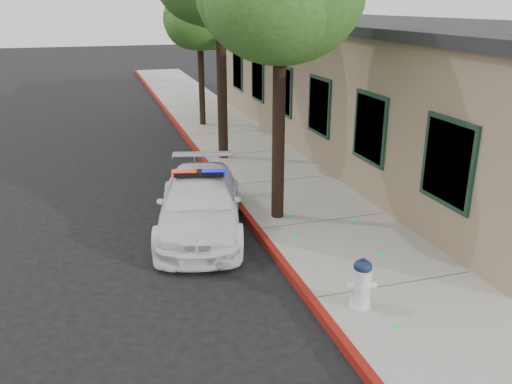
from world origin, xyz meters
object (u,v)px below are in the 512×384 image
object	(u,v)px
police_car	(200,203)
street_tree_far	(201,22)
clapboard_building	(391,85)
fire_hydrant	(362,283)

from	to	relation	value
police_car	street_tree_far	xyz separation A→B (m)	(2.17, 10.04, 3.44)
clapboard_building	street_tree_far	size ratio (longest dim) A/B	4.00
clapboard_building	fire_hydrant	bearing A→B (deg)	-122.34
police_car	street_tree_far	bearing A→B (deg)	91.12
police_car	street_tree_far	size ratio (longest dim) A/B	0.89
fire_hydrant	street_tree_far	bearing A→B (deg)	99.82
street_tree_far	police_car	bearing A→B (deg)	-102.19
police_car	street_tree_far	world-z (taller)	street_tree_far
clapboard_building	police_car	size ratio (longest dim) A/B	4.47
fire_hydrant	street_tree_far	world-z (taller)	street_tree_far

